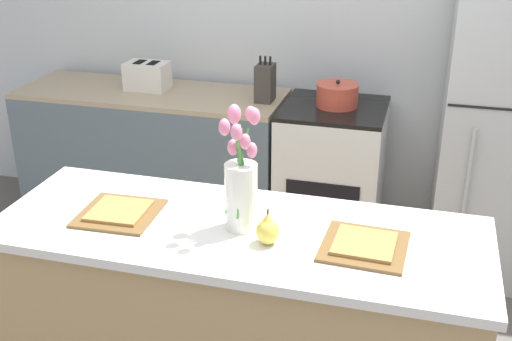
# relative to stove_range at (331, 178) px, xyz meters

# --- Properties ---
(back_wall) EXTENTS (5.20, 0.08, 2.70)m
(back_wall) POSITION_rel_stove_range_xyz_m (-0.10, 0.40, 0.89)
(back_wall) COLOR silver
(back_wall) RESTS_ON ground_plane
(kitchen_island) EXTENTS (1.80, 0.66, 0.95)m
(kitchen_island) POSITION_rel_stove_range_xyz_m (-0.10, -1.60, 0.02)
(kitchen_island) COLOR tan
(kitchen_island) RESTS_ON ground_plane
(back_counter) EXTENTS (1.68, 0.60, 0.91)m
(back_counter) POSITION_rel_stove_range_xyz_m (-1.16, 0.00, 0.00)
(back_counter) COLOR slate
(back_counter) RESTS_ON ground_plane
(stove_range) EXTENTS (0.60, 0.61, 0.91)m
(stove_range) POSITION_rel_stove_range_xyz_m (0.00, 0.00, 0.00)
(stove_range) COLOR silver
(stove_range) RESTS_ON ground_plane
(refrigerator) EXTENTS (0.68, 0.67, 1.74)m
(refrigerator) POSITION_rel_stove_range_xyz_m (0.95, 0.00, 0.41)
(refrigerator) COLOR #B7BABC
(refrigerator) RESTS_ON ground_plane
(flower_vase) EXTENTS (0.12, 0.18, 0.45)m
(flower_vase) POSITION_rel_stove_range_xyz_m (-0.09, -1.59, 0.66)
(flower_vase) COLOR silver
(flower_vase) RESTS_ON kitchen_island
(pear_figurine) EXTENTS (0.08, 0.08, 0.13)m
(pear_figurine) POSITION_rel_stove_range_xyz_m (0.03, -1.68, 0.54)
(pear_figurine) COLOR #E5CC4C
(pear_figurine) RESTS_ON kitchen_island
(plate_setting_left) EXTENTS (0.30, 0.30, 0.02)m
(plate_setting_left) POSITION_rel_stove_range_xyz_m (-0.56, -1.62, 0.50)
(plate_setting_left) COLOR brown
(plate_setting_left) RESTS_ON kitchen_island
(plate_setting_right) EXTENTS (0.30, 0.30, 0.02)m
(plate_setting_right) POSITION_rel_stove_range_xyz_m (0.36, -1.62, 0.50)
(plate_setting_right) COLOR brown
(plate_setting_right) RESTS_ON kitchen_island
(toaster) EXTENTS (0.28, 0.18, 0.17)m
(toaster) POSITION_rel_stove_range_xyz_m (-1.19, 0.04, 0.54)
(toaster) COLOR silver
(toaster) RESTS_ON back_counter
(cooking_pot) EXTENTS (0.25, 0.25, 0.16)m
(cooking_pot) POSITION_rel_stove_range_xyz_m (0.01, 0.01, 0.52)
(cooking_pot) COLOR #CC4C38
(cooking_pot) RESTS_ON stove_range
(knife_block) EXTENTS (0.10, 0.14, 0.27)m
(knife_block) POSITION_rel_stove_range_xyz_m (-0.42, -0.00, 0.57)
(knife_block) COLOR #3D3833
(knife_block) RESTS_ON back_counter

